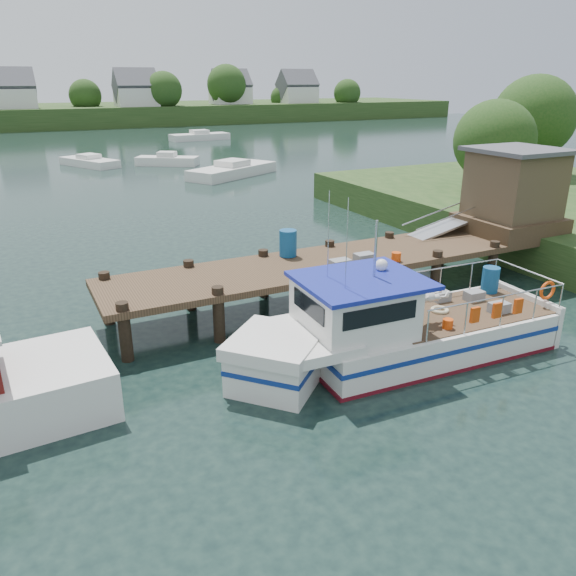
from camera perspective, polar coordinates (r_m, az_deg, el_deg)
name	(u,v)px	position (r m, az deg, el deg)	size (l,w,h in m)	color
ground_plane	(295,307)	(17.82, 0.72, -1.91)	(160.00, 160.00, 0.00)	#182A25
far_shore	(50,112)	(97.42, -23.02, 16.17)	(140.00, 42.55, 9.22)	#2D461D
dock	(459,216)	(20.82, 17.01, 6.97)	(16.60, 3.00, 4.78)	#443120
lobster_boat	(392,331)	(14.44, 10.49, -4.35)	(9.30, 3.04, 4.44)	silver
moored_far	(200,136)	(69.44, -8.96, 14.98)	(7.04, 2.83, 1.17)	silver
moored_b	(167,160)	(49.11, -12.17, 12.57)	(5.20, 4.16, 1.12)	silver
moored_c	(233,170)	(42.71, -5.65, 11.83)	(7.84, 5.91, 1.19)	silver
moored_d	(89,162)	(50.34, -19.53, 12.00)	(4.31, 6.11, 0.99)	silver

